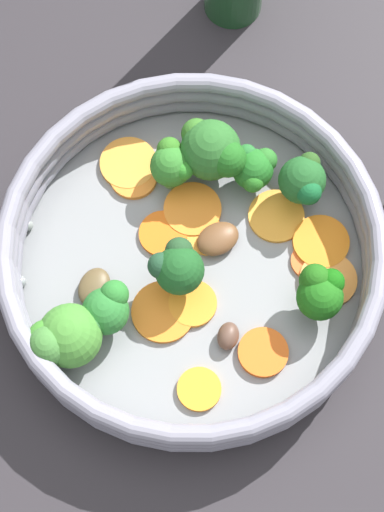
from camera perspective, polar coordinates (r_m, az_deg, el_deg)
The scene contains 29 objects.
ground_plane at distance 0.66m, azimuth 0.00°, elevation -0.90°, with size 4.00×4.00×0.00m, color #272428.
skillet at distance 0.66m, azimuth 0.00°, elevation -0.68°, with size 0.27×0.27×0.01m, color gray.
skillet_rim_wall at distance 0.63m, azimuth 0.00°, elevation 0.23°, with size 0.29×0.29×0.04m.
skillet_rivet_left at distance 0.67m, azimuth -10.92°, elevation 2.02°, with size 0.01×0.01×0.01m, color gray.
skillet_rivet_right at distance 0.65m, azimuth -11.38°, elevation -1.71°, with size 0.01×0.01×0.01m, color gray.
carrot_slice_0 at distance 0.64m, azimuth 0.05°, elevation -3.19°, with size 0.04×0.04×0.00m, color orange.
carrot_slice_1 at distance 0.63m, azimuth 4.76°, elevation -6.43°, with size 0.04×0.04×0.01m, color orange.
carrot_slice_2 at distance 0.66m, azimuth 0.03°, elevation 3.13°, with size 0.05×0.05×0.00m, color orange.
carrot_slice_3 at distance 0.64m, azimuth -1.74°, elevation -3.84°, with size 0.05×0.05×0.00m, color orange.
carrot_slice_4 at distance 0.65m, azimuth 9.06°, elevation -1.57°, with size 0.04×0.04×0.01m, color orange.
carrot_slice_5 at distance 0.66m, azimuth 0.87°, elevation 1.38°, with size 0.03×0.03×0.00m, color orange.
carrot_slice_6 at distance 0.62m, azimuth 0.48°, elevation -8.87°, with size 0.03×0.03×0.00m, color orange.
carrot_slice_7 at distance 0.65m, azimuth 7.87°, elevation -0.35°, with size 0.03×0.03×0.00m, color #D85B23.
carrot_slice_8 at distance 0.67m, azimuth 5.64°, elevation 2.67°, with size 0.04×0.04×0.00m, color orange.
carrot_slice_9 at distance 0.68m, azimuth -4.26°, elevation 6.17°, with size 0.05×0.05×0.01m, color orange.
carrot_slice_10 at distance 0.68m, azimuth -3.92°, elevation 5.27°, with size 0.04×0.04×0.00m, color orange.
carrot_slice_11 at distance 0.66m, azimuth -1.94°, elevation 1.49°, with size 0.04×0.04×0.00m, color orange.
carrot_slice_12 at distance 0.66m, azimuth 8.58°, elevation 0.92°, with size 0.04×0.04×0.01m, color orange.
broccoli_floret_0 at distance 0.62m, azimuth 8.49°, elevation -2.31°, with size 0.04×0.04×0.05m.
broccoli_floret_1 at distance 0.65m, azimuth 1.35°, elevation 7.06°, with size 0.05×0.06×0.05m.
broccoli_floret_2 at distance 0.65m, azimuth 7.42°, elevation 4.97°, with size 0.04×0.04×0.05m.
broccoli_floret_3 at distance 0.65m, azimuth -1.39°, elevation 6.16°, with size 0.04×0.04×0.04m.
broccoli_floret_4 at distance 0.66m, azimuth 4.14°, elevation 5.84°, with size 0.04×0.03×0.04m.
broccoli_floret_5 at distance 0.62m, azimuth -1.02°, elevation -0.77°, with size 0.04×0.04×0.05m.
broccoli_floret_6 at distance 0.61m, azimuth -8.58°, elevation -5.42°, with size 0.05×0.05×0.05m.
broccoli_floret_7 at distance 0.61m, azimuth -5.73°, elevation -3.58°, with size 0.04×0.03×0.04m.
mushroom_piece_0 at distance 0.63m, azimuth 2.42°, elevation -5.35°, with size 0.02×0.02×0.01m, color brown.
mushroom_piece_1 at distance 0.64m, azimuth -6.54°, elevation -2.08°, with size 0.03×0.02×0.01m, color brown.
mushroom_piece_2 at distance 0.65m, azimuth 1.73°, elevation 1.16°, with size 0.03×0.03×0.01m, color brown.
Camera 1 is at (-0.19, -0.11, 0.63)m, focal length 60.00 mm.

